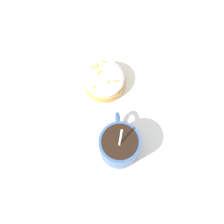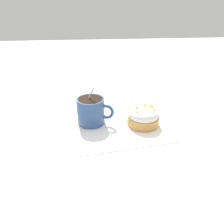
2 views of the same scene
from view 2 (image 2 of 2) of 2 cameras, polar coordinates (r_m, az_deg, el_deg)
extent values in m
plane|color=#B2B2B7|center=(0.63, 1.25, -3.16)|extent=(3.00, 3.00, 0.00)
cube|color=white|center=(0.63, 1.25, -3.04)|extent=(0.29, 0.28, 0.00)
cylinder|color=#335184|center=(0.62, -5.54, 0.32)|extent=(0.08, 0.08, 0.07)
cylinder|color=black|center=(0.61, -5.67, 2.92)|extent=(0.07, 0.07, 0.01)
torus|color=#335184|center=(0.61, -1.50, 0.03)|extent=(0.05, 0.02, 0.04)
ellipsoid|color=silver|center=(0.62, -3.86, -2.28)|extent=(0.03, 0.03, 0.01)
cylinder|color=silver|center=(0.62, -6.67, 2.41)|extent=(0.05, 0.03, 0.10)
cylinder|color=#D19347|center=(0.63, 8.08, -2.10)|extent=(0.09, 0.09, 0.02)
ellipsoid|color=white|center=(0.62, 8.20, -0.54)|extent=(0.09, 0.09, 0.04)
cube|color=yellow|center=(0.62, 10.32, 1.43)|extent=(0.01, 0.00, 0.00)
cube|color=yellow|center=(0.63, 10.16, 1.69)|extent=(0.01, 0.01, 0.00)
cube|color=yellow|center=(0.61, 8.79, 1.62)|extent=(0.01, 0.01, 0.00)
cube|color=yellow|center=(0.61, 8.59, 1.71)|extent=(0.01, 0.01, 0.00)
cube|color=yellow|center=(0.59, 6.53, 0.18)|extent=(0.00, 0.01, 0.00)
cube|color=yellow|center=(0.60, 6.50, 1.14)|extent=(0.01, 0.00, 0.00)
cube|color=yellow|center=(0.63, 6.11, 1.81)|extent=(0.00, 0.01, 0.00)
cube|color=yellow|center=(0.62, 9.89, 1.68)|extent=(0.01, 0.01, 0.00)
cube|color=yellow|center=(0.61, 11.01, 0.70)|extent=(0.01, 0.01, 0.00)
camera|label=1|loc=(0.69, -24.77, 51.69)|focal=50.00mm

